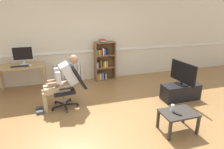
# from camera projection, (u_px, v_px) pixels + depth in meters

# --- Properties ---
(ground_plane) EXTENTS (18.00, 18.00, 0.00)m
(ground_plane) POSITION_uv_depth(u_px,v_px,m) (117.00, 120.00, 3.92)
(ground_plane) COLOR olive
(back_wall) EXTENTS (12.00, 0.13, 2.70)m
(back_wall) POSITION_uv_depth(u_px,v_px,m) (90.00, 37.00, 5.88)
(back_wall) COLOR beige
(back_wall) RESTS_ON ground_plane
(computer_desk) EXTENTS (1.23, 0.65, 0.76)m
(computer_desk) POSITION_uv_depth(u_px,v_px,m) (21.00, 69.00, 5.09)
(computer_desk) COLOR tan
(computer_desk) RESTS_ON ground_plane
(imac_monitor) EXTENTS (0.52, 0.14, 0.48)m
(imac_monitor) POSITION_uv_depth(u_px,v_px,m) (23.00, 54.00, 5.06)
(imac_monitor) COLOR silver
(imac_monitor) RESTS_ON computer_desk
(keyboard) EXTENTS (0.44, 0.12, 0.02)m
(keyboard) POSITION_uv_depth(u_px,v_px,m) (20.00, 66.00, 4.93)
(keyboard) COLOR black
(keyboard) RESTS_ON computer_desk
(computer_mouse) EXTENTS (0.06, 0.10, 0.03)m
(computer_mouse) POSITION_uv_depth(u_px,v_px,m) (30.00, 65.00, 5.01)
(computer_mouse) COLOR white
(computer_mouse) RESTS_ON computer_desk
(bookshelf) EXTENTS (0.65, 0.29, 1.30)m
(bookshelf) POSITION_uv_depth(u_px,v_px,m) (104.00, 61.00, 6.03)
(bookshelf) COLOR brown
(bookshelf) RESTS_ON ground_plane
(radiator) EXTENTS (0.87, 0.08, 0.59)m
(radiator) POSITION_uv_depth(u_px,v_px,m) (69.00, 73.00, 5.92)
(radiator) COLOR white
(radiator) RESTS_ON ground_plane
(office_chair) EXTENTS (0.83, 0.62, 0.96)m
(office_chair) POSITION_uv_depth(u_px,v_px,m) (70.00, 85.00, 4.35)
(office_chair) COLOR black
(office_chair) RESTS_ON ground_plane
(person_seated) EXTENTS (1.02, 0.42, 1.21)m
(person_seated) POSITION_uv_depth(u_px,v_px,m) (61.00, 81.00, 4.23)
(person_seated) COLOR tan
(person_seated) RESTS_ON ground_plane
(tv_stand) EXTENTS (0.95, 0.39, 0.40)m
(tv_stand) POSITION_uv_depth(u_px,v_px,m) (180.00, 92.00, 4.78)
(tv_stand) COLOR black
(tv_stand) RESTS_ON ground_plane
(tv_screen) EXTENTS (0.23, 0.82, 0.57)m
(tv_screen) POSITION_uv_depth(u_px,v_px,m) (183.00, 73.00, 4.62)
(tv_screen) COLOR black
(tv_screen) RESTS_ON tv_stand
(coffee_table) EXTENTS (0.64, 0.45, 0.39)m
(coffee_table) POSITION_uv_depth(u_px,v_px,m) (178.00, 115.00, 3.47)
(coffee_table) COLOR #332D28
(coffee_table) RESTS_ON ground_plane
(drinking_glass) EXTENTS (0.06, 0.06, 0.13)m
(drinking_glass) POSITION_uv_depth(u_px,v_px,m) (172.00, 108.00, 3.47)
(drinking_glass) COLOR silver
(drinking_glass) RESTS_ON coffee_table
(spare_remote) EXTENTS (0.11, 0.15, 0.02)m
(spare_remote) POSITION_uv_depth(u_px,v_px,m) (178.00, 114.00, 3.36)
(spare_remote) COLOR black
(spare_remote) RESTS_ON coffee_table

